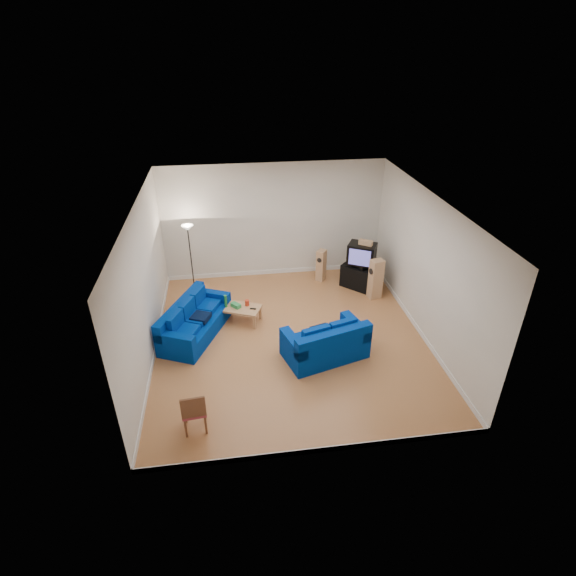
{
  "coord_description": "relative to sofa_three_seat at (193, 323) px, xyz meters",
  "views": [
    {
      "loc": [
        -1.23,
        -8.25,
        6.04
      ],
      "look_at": [
        0.0,
        0.4,
        1.1
      ],
      "focal_mm": 28.0,
      "sensor_mm": 36.0,
      "label": 1
    }
  ],
  "objects": [
    {
      "name": "bottle",
      "position": [
        0.76,
        0.45,
        0.25
      ],
      "size": [
        0.09,
        0.09,
        0.31
      ],
      "primitive_type": "cylinder",
      "rotation": [
        0.0,
        0.0,
        -0.33
      ],
      "color": "#197233",
      "rests_on": "coffee_table"
    },
    {
      "name": "red_canister",
      "position": [
        1.26,
        0.44,
        0.17
      ],
      "size": [
        0.14,
        0.14,
        0.14
      ],
      "primitive_type": "cylinder",
      "rotation": [
        0.0,
        0.0,
        -0.5
      ],
      "color": "red",
      "rests_on": "coffee_table"
    },
    {
      "name": "sofa_three_seat",
      "position": [
        0.0,
        0.0,
        0.0
      ],
      "size": [
        1.67,
        2.26,
        0.8
      ],
      "rotation": [
        0.0,
        0.0,
        -1.99
      ],
      "color": "navy",
      "rests_on": "ground"
    },
    {
      "name": "television",
      "position": [
        4.38,
        1.62,
        0.7
      ],
      "size": [
        0.87,
        0.79,
        0.54
      ],
      "rotation": [
        0.0,
        0.0,
        -0.5
      ],
      "color": "black",
      "rests_on": "av_receiver"
    },
    {
      "name": "room",
      "position": [
        2.17,
        -0.5,
        1.25
      ],
      "size": [
        6.01,
        6.51,
        3.21
      ],
      "color": "#96572E",
      "rests_on": "ground"
    },
    {
      "name": "speaker_right",
      "position": [
        4.62,
        1.04,
        0.24
      ],
      "size": [
        0.37,
        0.32,
        1.08
      ],
      "rotation": [
        0.0,
        0.0,
        -1.32
      ],
      "color": "tan",
      "rests_on": "ground"
    },
    {
      "name": "centre_speaker",
      "position": [
        4.45,
        1.58,
        1.04
      ],
      "size": [
        0.37,
        0.32,
        0.12
      ],
      "primitive_type": "cube",
      "rotation": [
        0.0,
        0.0,
        -0.61
      ],
      "color": "tan",
      "rests_on": "television"
    },
    {
      "name": "speaker_left",
      "position": [
        3.42,
        2.18,
        0.16
      ],
      "size": [
        0.33,
        0.34,
        0.91
      ],
      "rotation": [
        0.0,
        0.0,
        -0.64
      ],
      "color": "tan",
      "rests_on": "ground"
    },
    {
      "name": "floor_lamp",
      "position": [
        -0.09,
        2.2,
        1.21
      ],
      "size": [
        0.31,
        0.31,
        1.82
      ],
      "color": "black",
      "rests_on": "ground"
    },
    {
      "name": "tv_stand",
      "position": [
        4.42,
        1.6,
        0.02
      ],
      "size": [
        1.13,
        1.13,
        0.63
      ],
      "primitive_type": "cube",
      "rotation": [
        0.0,
        0.0,
        -0.79
      ],
      "color": "black",
      "rests_on": "ground"
    },
    {
      "name": "sofa_loveseat",
      "position": [
        2.82,
        -1.26,
        0.02
      ],
      "size": [
        1.9,
        1.4,
        0.85
      ],
      "rotation": [
        0.0,
        0.0,
        0.29
      ],
      "color": "navy",
      "rests_on": "ground"
    },
    {
      "name": "tissue_box",
      "position": [
        0.99,
        0.4,
        0.14
      ],
      "size": [
        0.26,
        0.26,
        0.1
      ],
      "primitive_type": "cube",
      "rotation": [
        0.0,
        0.0,
        -0.84
      ],
      "color": "green",
      "rests_on": "coffee_table"
    },
    {
      "name": "av_receiver",
      "position": [
        4.39,
        1.6,
        0.38
      ],
      "size": [
        0.51,
        0.54,
        0.1
      ],
      "primitive_type": "cube",
      "rotation": [
        0.0,
        0.0,
        -1.05
      ],
      "color": "black",
      "rests_on": "tv_stand"
    },
    {
      "name": "dining_chair",
      "position": [
        0.15,
        -2.97,
        0.18
      ],
      "size": [
        0.45,
        0.45,
        0.86
      ],
      "rotation": [
        0.0,
        0.0,
        0.09
      ],
      "color": "brown",
      "rests_on": "ground"
    },
    {
      "name": "coffee_table",
      "position": [
        1.03,
        0.41,
        0.04
      ],
      "size": [
        1.21,
        0.92,
        0.39
      ],
      "rotation": [
        0.0,
        0.0,
        -0.4
      ],
      "color": "tan",
      "rests_on": "ground"
    },
    {
      "name": "remote",
      "position": [
        1.38,
        0.26,
        0.1
      ],
      "size": [
        0.15,
        0.08,
        0.02
      ],
      "primitive_type": "cube",
      "rotation": [
        0.0,
        0.0,
        -0.27
      ],
      "color": "black",
      "rests_on": "coffee_table"
    }
  ]
}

